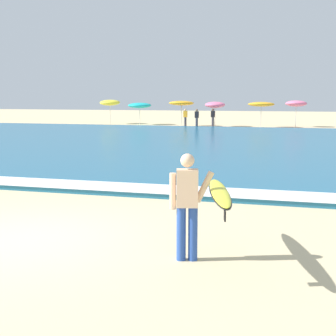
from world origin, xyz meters
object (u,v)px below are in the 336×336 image
object	(u,v)px
beachgoer_near_row_left	(213,117)
beachgoer_near_row_mid	(185,117)
surfer_with_board	(203,197)
beach_umbrella_3	(215,105)
beachgoer_near_row_right	(197,118)
beach_umbrella_1	(140,105)
beach_umbrella_5	(296,104)
beach_umbrella_4	(261,104)
beach_umbrella_2	(181,103)
beach_umbrella_0	(110,103)

from	to	relation	value
beachgoer_near_row_left	beachgoer_near_row_mid	distance (m)	2.38
beachgoer_near_row_mid	surfer_with_board	bearing A→B (deg)	-76.27
beach_umbrella_3	beachgoer_near_row_right	bearing A→B (deg)	-119.74
beach_umbrella_1	beach_umbrella_5	distance (m)	14.11
beach_umbrella_3	beach_umbrella_4	distance (m)	4.00
beach_umbrella_4	beach_umbrella_5	bearing A→B (deg)	29.91
beach_umbrella_2	beach_umbrella_3	size ratio (longest dim) A/B	1.03
beach_umbrella_5	beachgoer_near_row_right	xyz separation A→B (m)	(-8.01, -3.35, -1.16)
beach_umbrella_1	beachgoer_near_row_right	bearing A→B (deg)	-27.01
beach_umbrella_1	beach_umbrella_2	distance (m)	4.54
beach_umbrella_2	beach_umbrella_4	bearing A→B (deg)	-0.50
beach_umbrella_0	beach_umbrella_1	world-z (taller)	beach_umbrella_0
beach_umbrella_3	beach_umbrella_0	bearing A→B (deg)	171.06
beach_umbrella_2	beachgoer_near_row_right	distance (m)	2.77
beach_umbrella_1	beachgoer_near_row_mid	size ratio (longest dim) A/B	1.38
beach_umbrella_0	beach_umbrella_1	bearing A→B (deg)	-10.77
beachgoer_near_row_mid	beach_umbrella_1	bearing A→B (deg)	156.12
beachgoer_near_row_left	beachgoer_near_row_mid	size ratio (longest dim) A/B	1.00
beachgoer_near_row_right	beach_umbrella_5	bearing A→B (deg)	22.72
surfer_with_board	beach_umbrella_2	distance (m)	35.05
beach_umbrella_4	beachgoer_near_row_left	xyz separation A→B (m)	(-4.08, -0.13, -1.12)
beach_umbrella_4	beachgoer_near_row_mid	distance (m)	6.52
beach_umbrella_1	beach_umbrella_2	size ratio (longest dim) A/B	0.97
beachgoer_near_row_right	beach_umbrella_0	bearing A→B (deg)	158.23
beachgoer_near_row_mid	beachgoer_near_row_right	xyz separation A→B (m)	(1.21, -0.94, 0.00)
beach_umbrella_1	beachgoer_near_row_left	size ratio (longest dim) A/B	1.38
beach_umbrella_4	beach_umbrella_5	distance (m)	3.27
beach_umbrella_1	beach_umbrella_3	size ratio (longest dim) A/B	1.00
beach_umbrella_5	beach_umbrella_2	bearing A→B (deg)	-170.87
beach_umbrella_1	beach_umbrella_3	world-z (taller)	beach_umbrella_3
beach_umbrella_2	beachgoer_near_row_left	distance (m)	3.09
beachgoer_near_row_right	beachgoer_near_row_mid	bearing A→B (deg)	141.98
beach_umbrella_0	beachgoer_near_row_mid	world-z (taller)	beach_umbrella_0
surfer_with_board	beachgoer_near_row_right	distance (m)	32.90
beach_umbrella_5	beachgoer_near_row_right	world-z (taller)	beach_umbrella_5
surfer_with_board	beach_umbrella_5	distance (m)	35.55
surfer_with_board	beach_umbrella_1	size ratio (longest dim) A/B	1.30
beach_umbrella_5	beachgoer_near_row_left	bearing A→B (deg)	-165.70
beach_umbrella_0	beachgoer_near_row_left	distance (m)	10.69
surfer_with_board	beachgoer_near_row_right	bearing A→B (deg)	102.08
beach_umbrella_2	beach_umbrella_5	bearing A→B (deg)	9.13
beach_umbrella_4	surfer_with_board	bearing A→B (deg)	-87.11
beach_umbrella_0	beach_umbrella_3	size ratio (longest dim) A/B	1.07
surfer_with_board	beach_umbrella_4	distance (m)	33.95
beach_umbrella_2	surfer_with_board	bearing A→B (deg)	-75.71
beach_umbrella_5	beachgoer_near_row_right	size ratio (longest dim) A/B	1.46
surfer_with_board	beachgoer_near_row_left	bearing A→B (deg)	99.74
beach_umbrella_1	beachgoer_near_row_mid	distance (m)	5.43
surfer_with_board	beachgoer_near_row_left	distance (m)	34.25
beach_umbrella_3	beachgoer_near_row_left	bearing A→B (deg)	-101.21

